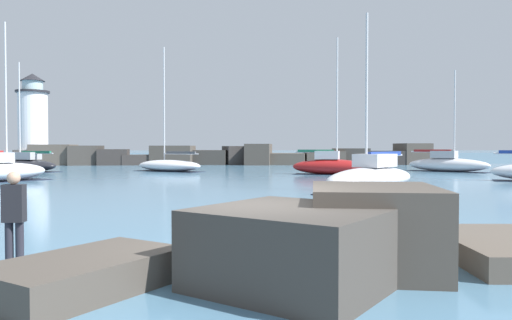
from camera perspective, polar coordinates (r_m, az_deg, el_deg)
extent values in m
plane|color=teal|center=(8.42, -0.82, -13.33)|extent=(600.00, 600.00, 0.00)
cube|color=teal|center=(120.62, -2.97, 0.48)|extent=(400.00, 116.00, 0.01)
cube|color=brown|center=(65.36, -24.93, 0.07)|extent=(3.80, 5.20, 1.34)
cube|color=brown|center=(64.08, -22.09, 0.56)|extent=(4.84, 4.46, 2.43)
cube|color=#423D38|center=(63.03, -18.79, 0.52)|extent=(4.87, 5.31, 2.31)
cube|color=#383330|center=(61.81, -15.95, 0.32)|extent=(3.79, 4.03, 1.88)
cube|color=#383330|center=(61.62, -13.33, 0.03)|extent=(4.41, 4.32, 1.21)
cube|color=#4C443D|center=(60.72, -9.48, 0.54)|extent=(5.26, 4.09, 2.31)
cube|color=#423D38|center=(61.15, -5.66, 0.31)|extent=(5.64, 4.10, 1.76)
cube|color=#383330|center=(61.30, -2.16, 0.55)|extent=(3.81, 4.50, 2.26)
cube|color=#4C443D|center=(60.05, 0.29, 0.65)|extent=(3.64, 4.91, 2.52)
cube|color=brown|center=(61.25, 3.45, 0.14)|extent=(5.97, 6.37, 1.39)
cube|color=#4C443D|center=(61.66, 7.71, 0.26)|extent=(4.83, 5.14, 1.65)
cube|color=#423D38|center=(62.47, 10.76, 0.41)|extent=(5.10, 4.64, 1.98)
cube|color=#383330|center=(64.04, 14.48, 0.28)|extent=(4.88, 5.49, 1.67)
cube|color=#4C443D|center=(64.75, 17.44, 0.68)|extent=(3.45, 4.78, 2.59)
cube|color=#423D38|center=(65.56, 19.90, 0.34)|extent=(3.51, 4.03, 1.84)
cylinder|color=gray|center=(65.39, -24.10, 0.28)|extent=(4.53, 4.53, 1.80)
cylinder|color=white|center=(65.45, -24.14, 4.05)|extent=(3.36, 3.36, 6.81)
cylinder|color=#232328|center=(65.71, -24.17, 7.12)|extent=(3.86, 3.86, 0.25)
cylinder|color=silver|center=(65.78, -24.18, 7.73)|extent=(2.35, 2.35, 1.15)
cone|color=#232328|center=(65.90, -24.19, 8.62)|extent=(2.85, 2.85, 0.90)
cube|color=#423D38|center=(7.81, 4.55, -9.92)|extent=(3.74, 3.73, 1.22)
cube|color=#4C443D|center=(9.08, 13.39, -7.55)|extent=(2.55, 2.84, 1.46)
cube|color=#4C443D|center=(8.04, -18.99, -12.22)|extent=(3.00, 3.28, 0.52)
ellipsoid|color=white|center=(44.46, -9.93, -0.64)|extent=(6.83, 5.58, 1.01)
cube|color=black|center=(44.48, -9.92, -1.27)|extent=(6.52, 5.35, 0.03)
cylinder|color=silver|center=(44.93, -10.45, 6.36)|extent=(0.12, 0.12, 9.92)
cylinder|color=#BCBCC1|center=(43.56, -8.58, 0.71)|extent=(3.15, 2.17, 0.10)
cube|color=#4C4C51|center=(43.56, -8.58, 0.85)|extent=(2.74, 1.94, 0.20)
ellipsoid|color=white|center=(25.11, 13.06, -2.12)|extent=(6.93, 7.26, 1.16)
cube|color=black|center=(25.15, 13.05, -3.41)|extent=(6.64, 6.95, 0.03)
cube|color=silver|center=(25.41, 13.45, -0.05)|extent=(2.53, 2.59, 0.64)
cylinder|color=silver|center=(24.70, 12.53, 7.77)|extent=(0.12, 0.12, 7.40)
cylinder|color=#BCBCC1|center=(26.44, 14.53, 0.50)|extent=(2.90, 3.15, 0.10)
cube|color=navy|center=(26.44, 14.53, 0.72)|extent=(2.55, 2.76, 0.20)
ellipsoid|color=white|center=(34.87, -27.24, -1.24)|extent=(5.48, 6.39, 1.17)
cube|color=black|center=(34.90, -27.23, -2.18)|extent=(5.26, 6.11, 0.03)
cylinder|color=silver|center=(35.24, -26.69, 6.92)|extent=(0.12, 0.12, 8.80)
ellipsoid|color=black|center=(47.90, -24.94, -0.58)|extent=(7.35, 5.35, 1.06)
cube|color=black|center=(47.92, -24.93, -1.19)|extent=(7.02, 5.14, 0.03)
cube|color=#B2B2B7|center=(47.61, -24.67, 0.44)|extent=(2.47, 2.11, 0.64)
cylinder|color=silver|center=(48.39, -25.41, 5.09)|extent=(0.12, 0.12, 8.49)
cylinder|color=#BCBCC1|center=(46.80, -23.83, 0.71)|extent=(3.50, 1.92, 0.10)
cube|color=#1E664C|center=(46.80, -23.83, 0.83)|extent=(3.03, 1.74, 0.20)
ellipsoid|color=maroon|center=(39.18, 8.57, -0.79)|extent=(6.32, 3.76, 1.20)
cube|color=black|center=(39.20, 8.56, -1.64)|extent=(6.02, 3.62, 0.03)
cube|color=silver|center=(39.20, 8.13, 0.56)|extent=(2.05, 1.55, 0.64)
cylinder|color=silver|center=(39.26, 9.26, 6.96)|extent=(0.12, 0.12, 9.40)
cylinder|color=#BCBCC1|center=(39.34, 6.82, 0.90)|extent=(3.17, 1.24, 0.10)
cube|color=#1E664C|center=(39.34, 6.82, 1.05)|extent=(2.74, 1.16, 0.20)
ellipsoid|color=silver|center=(46.36, 21.09, -0.53)|extent=(6.22, 6.21, 1.17)
cube|color=black|center=(46.39, 21.08, -1.24)|extent=(5.94, 5.93, 0.03)
cube|color=#B2B2B7|center=(46.47, 20.69, 0.59)|extent=(2.17, 2.17, 0.64)
cylinder|color=silver|center=(46.24, 21.75, 4.87)|extent=(0.12, 0.12, 7.56)
cylinder|color=#BCBCC1|center=(46.86, 19.48, 0.89)|extent=(2.82, 2.81, 0.10)
cube|color=maroon|center=(46.86, 19.48, 1.01)|extent=(2.48, 2.47, 0.20)
cylinder|color=#282833|center=(9.89, -26.37, -8.77)|extent=(0.14, 0.14, 0.84)
cylinder|color=#282833|center=(9.82, -25.39, -8.83)|extent=(0.14, 0.14, 0.84)
cube|color=#232328|center=(9.75, -25.93, -4.46)|extent=(0.36, 0.22, 0.66)
sphere|color=tan|center=(9.71, -25.96, -1.86)|extent=(0.23, 0.23, 0.23)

